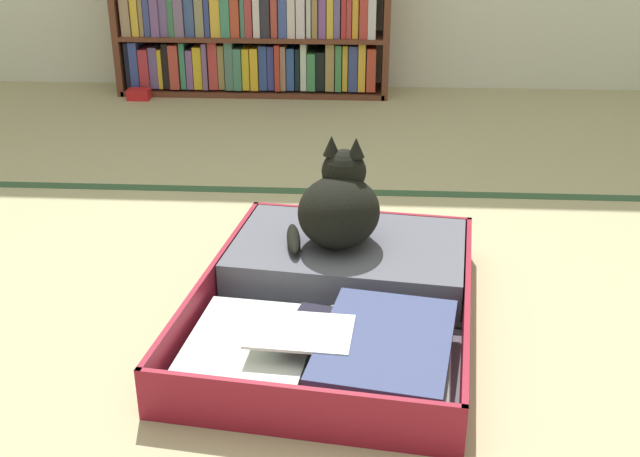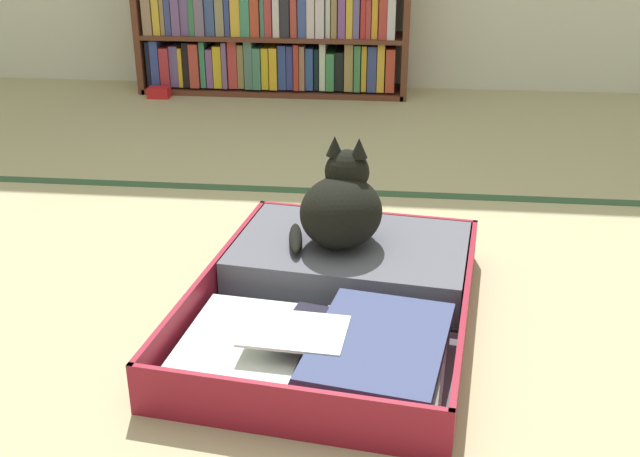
# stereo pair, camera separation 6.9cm
# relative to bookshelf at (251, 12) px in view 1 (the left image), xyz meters

# --- Properties ---
(ground_plane) EXTENTS (10.00, 10.00, 0.00)m
(ground_plane) POSITION_rel_bookshelf_xyz_m (0.41, -2.25, -0.38)
(ground_plane) COLOR tan
(tatami_border) EXTENTS (4.80, 0.05, 0.00)m
(tatami_border) POSITION_rel_bookshelf_xyz_m (0.41, -1.31, -0.38)
(tatami_border) COLOR #315233
(tatami_border) RESTS_ON ground_plane
(bookshelf) EXTENTS (1.28, 0.26, 0.78)m
(bookshelf) POSITION_rel_bookshelf_xyz_m (0.00, 0.00, 0.00)
(bookshelf) COLOR brown
(bookshelf) RESTS_ON ground_plane
(open_suitcase) EXTENTS (0.69, 0.88, 0.11)m
(open_suitcase) POSITION_rel_bookshelf_xyz_m (0.50, -2.08, -0.33)
(open_suitcase) COLOR maroon
(open_suitcase) RESTS_ON ground_plane
(black_cat) EXTENTS (0.25, 0.25, 0.26)m
(black_cat) POSITION_rel_bookshelf_xyz_m (0.49, -1.92, -0.18)
(black_cat) COLOR black
(black_cat) RESTS_ON open_suitcase
(small_red_pouch) EXTENTS (0.10, 0.07, 0.05)m
(small_red_pouch) POSITION_rel_bookshelf_xyz_m (-0.51, -0.18, -0.35)
(small_red_pouch) COLOR red
(small_red_pouch) RESTS_ON ground_plane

